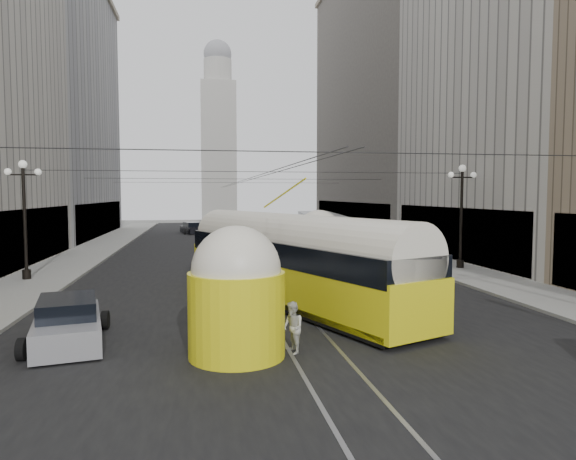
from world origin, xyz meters
name	(u,v)px	position (x,y,z in m)	size (l,w,h in m)	color
ground	(346,394)	(0.00, 0.00, 0.00)	(170.00, 170.00, 0.00)	slate
road	(240,249)	(0.00, 32.50, 0.00)	(20.00, 85.00, 0.02)	black
sidewalk_left	(101,247)	(-12.00, 36.00, 0.07)	(4.00, 72.00, 0.15)	gray
sidewalk_right	(361,242)	(12.00, 36.00, 0.07)	(4.00, 72.00, 0.15)	gray
rail_left	(231,249)	(-0.75, 32.50, 0.00)	(0.12, 85.00, 0.04)	gray
rail_right	(248,249)	(0.75, 32.50, 0.00)	(0.12, 85.00, 0.04)	gray
building_left_far	(41,104)	(-19.99, 48.00, 14.31)	(12.60, 28.60, 28.60)	#999999
building_right_far	(396,97)	(20.00, 48.00, 16.31)	(12.60, 32.60, 32.60)	#514C47
distant_tower	(218,136)	(0.00, 80.00, 14.97)	(6.00, 6.00, 31.36)	#B2AFA8
lamppost_left_mid	(24,212)	(-12.60, 18.00, 3.74)	(1.86, 0.44, 6.37)	black
lamppost_right_mid	(461,210)	(12.60, 18.00, 3.74)	(1.86, 0.44, 6.37)	black
catenary	(242,180)	(0.12, 31.49, 5.88)	(25.00, 72.00, 0.23)	black
streetcar	(291,260)	(0.50, 10.13, 1.89)	(8.46, 16.55, 3.88)	yellow
city_bus	(320,232)	(5.90, 27.57, 1.76)	(4.22, 12.88, 3.20)	gray
sedan_silver	(68,323)	(-7.50, 5.48, 0.66)	(2.81, 4.91, 1.46)	#A5A5AA
sedan_white_far	(259,230)	(3.40, 47.86, 0.59)	(3.21, 4.44, 1.30)	silver
sedan_dark_far	(192,228)	(-4.29, 51.03, 0.62)	(3.00, 4.69, 1.37)	black
pedestrian_crossing_a	(224,338)	(-2.74, 2.38, 0.82)	(0.60, 0.39, 1.65)	black
pedestrian_crossing_b	(292,328)	(-0.69, 3.28, 0.77)	(0.75, 0.58, 1.54)	beige
pedestrian_sidewalk_right	(416,244)	(13.10, 25.73, 0.91)	(0.74, 0.45, 1.51)	gray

